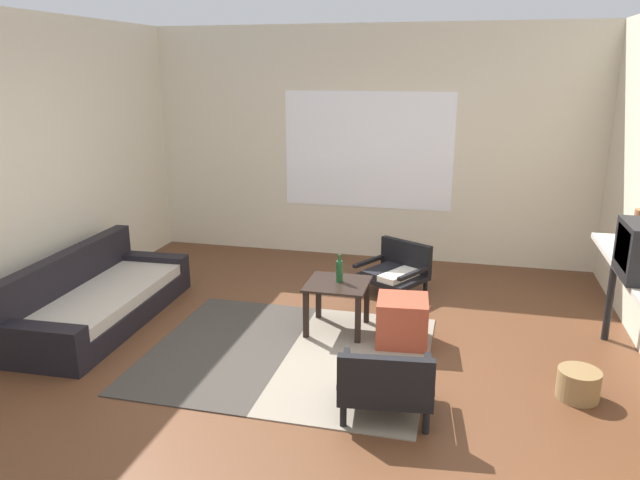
{
  "coord_description": "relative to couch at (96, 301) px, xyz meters",
  "views": [
    {
      "loc": [
        1.16,
        -3.98,
        2.22
      ],
      "look_at": [
        -0.03,
        0.8,
        0.81
      ],
      "focal_mm": 33.88,
      "sensor_mm": 36.0,
      "label": 1
    }
  ],
  "objects": [
    {
      "name": "glass_bottle",
      "position": [
        2.16,
        0.36,
        0.35
      ],
      "size": [
        0.06,
        0.06,
        0.24
      ],
      "color": "#194723",
      "rests_on": "coffee_table"
    },
    {
      "name": "armchair_by_window",
      "position": [
        2.53,
        1.4,
        0.05
      ],
      "size": [
        0.78,
        0.76,
        0.5
      ],
      "color": "black",
      "rests_on": "ground"
    },
    {
      "name": "wicker_basket",
      "position": [
        4.02,
        -0.37,
        -0.09
      ],
      "size": [
        0.29,
        0.29,
        0.21
      ],
      "primitive_type": "cylinder",
      "color": "olive",
      "rests_on": "ground"
    },
    {
      "name": "ottoman_orange",
      "position": [
        2.73,
        0.21,
        0.0
      ],
      "size": [
        0.45,
        0.45,
        0.39
      ],
      "primitive_type": "cube",
      "rotation": [
        0.0,
        0.0,
        0.1
      ],
      "color": "#993D28",
      "rests_on": "ground"
    },
    {
      "name": "far_wall_with_window",
      "position": [
        2.02,
        2.6,
        1.15
      ],
      "size": [
        5.6,
        0.13,
        2.7
      ],
      "color": "beige",
      "rests_on": "ground"
    },
    {
      "name": "armchair_striped_foreground",
      "position": [
        2.75,
        -0.92,
        0.06
      ],
      "size": [
        0.66,
        0.61,
        0.51
      ],
      "color": "black",
      "rests_on": "ground"
    },
    {
      "name": "ground_plane",
      "position": [
        2.02,
        -0.46,
        -0.2
      ],
      "size": [
        7.8,
        7.8,
        0.0
      ],
      "primitive_type": "plane",
      "color": "#56331E"
    },
    {
      "name": "clay_vase",
      "position": [
        4.4,
        0.12,
        0.84
      ],
      "size": [
        0.24,
        0.24,
        0.35
      ],
      "color": "#935B38",
      "rests_on": "console_shelf"
    },
    {
      "name": "area_rug",
      "position": [
        1.87,
        -0.21,
        -0.19
      ],
      "size": [
        2.21,
        1.91,
        0.01
      ],
      "color": "#38332D",
      "rests_on": "ground"
    },
    {
      "name": "coffee_table",
      "position": [
        2.15,
        0.33,
        0.15
      ],
      "size": [
        0.52,
        0.52,
        0.44
      ],
      "color": "black",
      "rests_on": "ground"
    },
    {
      "name": "couch",
      "position": [
        0.0,
        0.0,
        0.0
      ],
      "size": [
        0.86,
        2.04,
        0.63
      ],
      "color": "black",
      "rests_on": "ground"
    },
    {
      "name": "side_wall_left",
      "position": [
        -0.64,
        -0.16,
        1.15
      ],
      "size": [
        0.12,
        6.6,
        2.7
      ],
      "primitive_type": "cube",
      "color": "beige",
      "rests_on": "ground"
    }
  ]
}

